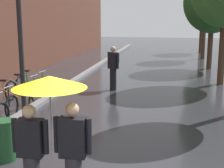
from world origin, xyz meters
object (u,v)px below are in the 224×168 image
street_tree_5 (202,9)px  couple_under_umbrella (51,121)px  street_tree_3 (213,2)px  litter_bin (6,140)px  parked_bicycle_3 (11,98)px  parked_bicycle_4 (24,91)px  pedestrian_walking_midground (113,67)px  parked_bicycle_5 (32,86)px  street_lamp_post (20,37)px

street_tree_5 → couple_under_umbrella: 22.86m
street_tree_3 → litter_bin: bearing=-111.6°
parked_bicycle_3 → parked_bicycle_4: size_ratio=0.99×
street_tree_5 → litter_bin: size_ratio=5.53×
parked_bicycle_3 → litter_bin: size_ratio=1.36×
couple_under_umbrella → pedestrian_walking_midground: size_ratio=1.19×
pedestrian_walking_midground → parked_bicycle_5: bearing=-150.6°
street_lamp_post → litter_bin: bearing=-76.5°
street_lamp_post → street_tree_3: bearing=63.5°
street_tree_3 → parked_bicycle_4: 11.42m
parked_bicycle_3 → street_tree_3: bearing=54.2°
street_tree_3 → street_lamp_post: (-5.60, -11.21, -1.17)m
parked_bicycle_4 → pedestrian_walking_midground: 3.61m
street_tree_3 → couple_under_umbrella: street_tree_3 is taller
pedestrian_walking_midground → street_lamp_post: bearing=-105.6°
street_tree_3 → parked_bicycle_4: street_tree_3 is taller
parked_bicycle_5 → pedestrian_walking_midground: pedestrian_walking_midground is taller
parked_bicycle_5 → couple_under_umbrella: (3.32, -6.71, 1.00)m
parked_bicycle_5 → parked_bicycle_3: bearing=-87.9°
street_tree_5 → parked_bicycle_3: bearing=-111.4°
parked_bicycle_5 → litter_bin: parked_bicycle_5 is taller
parked_bicycle_3 → litter_bin: parked_bicycle_3 is taller
street_tree_3 → parked_bicycle_5: bearing=-131.9°
street_tree_5 → parked_bicycle_5: size_ratio=4.04×
couple_under_umbrella → street_lamp_post: 3.92m
parked_bicycle_3 → parked_bicycle_4: bearing=91.3°
street_tree_3 → street_tree_5: street_tree_3 is taller
parked_bicycle_3 → pedestrian_walking_midground: size_ratio=0.67×
street_tree_5 → parked_bicycle_3: street_tree_5 is taller
litter_bin → couple_under_umbrella: bearing=-42.0°
street_tree_3 → street_lamp_post: street_tree_3 is taller
parked_bicycle_3 → couple_under_umbrella: (3.26, -4.92, 1.00)m
street_tree_3 → couple_under_umbrella: size_ratio=2.52×
litter_bin → pedestrian_walking_midground: 6.94m
street_lamp_post → parked_bicycle_4: bearing=115.7°
street_tree_5 → couple_under_umbrella: street_tree_5 is taller
pedestrian_walking_midground → street_tree_5: bearing=73.5°
litter_bin → parked_bicycle_3: bearing=115.9°
parked_bicycle_4 → litter_bin: (1.73, -4.50, 0.05)m
parked_bicycle_3 → couple_under_umbrella: couple_under_umbrella is taller
couple_under_umbrella → litter_bin: couple_under_umbrella is taller
street_lamp_post → pedestrian_walking_midground: bearing=74.4°
street_tree_5 → street_lamp_post: size_ratio=1.16×
street_tree_5 → pedestrian_walking_midground: street_tree_5 is taller
street_tree_3 → parked_bicycle_5: (-6.93, -7.72, -3.18)m
street_tree_3 → pedestrian_walking_midground: street_tree_3 is taller
parked_bicycle_4 → couple_under_umbrella: (3.28, -5.90, 1.00)m
street_tree_5 → street_lamp_post: bearing=-106.3°
parked_bicycle_5 → litter_bin: size_ratio=1.37×
street_lamp_post → pedestrian_walking_midground: street_lamp_post is taller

